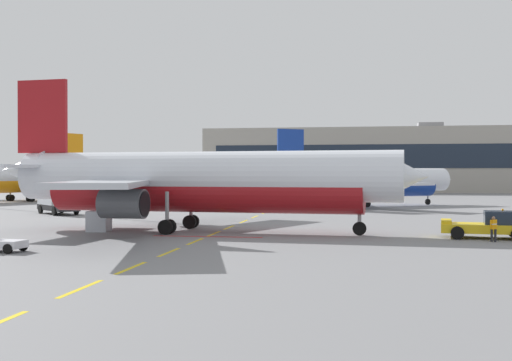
{
  "coord_description": "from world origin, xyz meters",
  "views": [
    {
      "loc": [
        28.75,
        -22.33,
        4.5
      ],
      "look_at": [
        19.54,
        34.33,
        3.87
      ],
      "focal_mm": 44.87,
      "sensor_mm": 36.0,
      "label": 1
    }
  ],
  "objects_px": {
    "ground_power_truck": "(57,199)",
    "uld_cargo_container": "(99,221)",
    "airliner_mid_left": "(13,178)",
    "ground_crew_worker": "(494,227)",
    "pushback_tug": "(489,225)",
    "airliner_far_center": "(365,182)",
    "airliner_foreground": "(197,181)"
  },
  "relations": [
    {
      "from": "pushback_tug",
      "to": "airliner_far_center",
      "type": "xyz_separation_m",
      "value": [
        -8.19,
        42.99,
        2.44
      ]
    },
    {
      "from": "ground_crew_worker",
      "to": "airliner_far_center",
      "type": "bearing_deg",
      "value": 100.04
    },
    {
      "from": "airliner_mid_left",
      "to": "uld_cargo_container",
      "type": "height_order",
      "value": "airliner_mid_left"
    },
    {
      "from": "ground_power_truck",
      "to": "ground_crew_worker",
      "type": "relative_size",
      "value": 4.0
    },
    {
      "from": "ground_power_truck",
      "to": "uld_cargo_container",
      "type": "relative_size",
      "value": 3.95
    },
    {
      "from": "airliner_mid_left",
      "to": "ground_power_truck",
      "type": "relative_size",
      "value": 4.79
    },
    {
      "from": "ground_power_truck",
      "to": "ground_crew_worker",
      "type": "xyz_separation_m",
      "value": [
        41.78,
        -22.24,
        -0.69
      ]
    },
    {
      "from": "airliner_foreground",
      "to": "pushback_tug",
      "type": "relative_size",
      "value": 5.53
    },
    {
      "from": "airliner_foreground",
      "to": "airliner_far_center",
      "type": "relative_size",
      "value": 1.27
    },
    {
      "from": "airliner_mid_left",
      "to": "uld_cargo_container",
      "type": "bearing_deg",
      "value": -53.92
    },
    {
      "from": "uld_cargo_container",
      "to": "ground_crew_worker",
      "type": "bearing_deg",
      "value": -5.72
    },
    {
      "from": "airliner_foreground",
      "to": "ground_crew_worker",
      "type": "xyz_separation_m",
      "value": [
        21.17,
        -4.04,
        -3.0
      ]
    },
    {
      "from": "airliner_mid_left",
      "to": "airliner_far_center",
      "type": "relative_size",
      "value": 1.17
    },
    {
      "from": "airliner_foreground",
      "to": "airliner_mid_left",
      "type": "xyz_separation_m",
      "value": [
        -42.33,
        46.61,
        -0.2
      ]
    },
    {
      "from": "airliner_foreground",
      "to": "airliner_mid_left",
      "type": "relative_size",
      "value": 1.09
    },
    {
      "from": "airliner_far_center",
      "to": "uld_cargo_container",
      "type": "height_order",
      "value": "airliner_far_center"
    },
    {
      "from": "pushback_tug",
      "to": "uld_cargo_container",
      "type": "height_order",
      "value": "pushback_tug"
    },
    {
      "from": "airliner_mid_left",
      "to": "airliner_far_center",
      "type": "height_order",
      "value": "airliner_mid_left"
    },
    {
      "from": "airliner_mid_left",
      "to": "ground_crew_worker",
      "type": "distance_m",
      "value": 81.27
    },
    {
      "from": "pushback_tug",
      "to": "uld_cargo_container",
      "type": "xyz_separation_m",
      "value": [
        -28.86,
        0.61,
        -0.1
      ]
    },
    {
      "from": "ground_power_truck",
      "to": "ground_crew_worker",
      "type": "distance_m",
      "value": 47.33
    },
    {
      "from": "airliner_mid_left",
      "to": "ground_power_truck",
      "type": "distance_m",
      "value": 35.83
    },
    {
      "from": "ground_power_truck",
      "to": "ground_crew_worker",
      "type": "bearing_deg",
      "value": -28.02
    },
    {
      "from": "ground_power_truck",
      "to": "uld_cargo_container",
      "type": "xyz_separation_m",
      "value": [
        13.1,
        -19.36,
        -0.85
      ]
    },
    {
      "from": "airliner_foreground",
      "to": "ground_crew_worker",
      "type": "relative_size",
      "value": 20.77
    },
    {
      "from": "airliner_foreground",
      "to": "uld_cargo_container",
      "type": "relative_size",
      "value": 20.53
    },
    {
      "from": "ground_crew_worker",
      "to": "uld_cargo_container",
      "type": "distance_m",
      "value": 28.82
    },
    {
      "from": "airliner_mid_left",
      "to": "ground_crew_worker",
      "type": "xyz_separation_m",
      "value": [
        63.5,
        -50.65,
        -2.79
      ]
    },
    {
      "from": "airliner_foreground",
      "to": "ground_power_truck",
      "type": "xyz_separation_m",
      "value": [
        -20.61,
        18.2,
        -2.3
      ]
    },
    {
      "from": "airliner_foreground",
      "to": "pushback_tug",
      "type": "xyz_separation_m",
      "value": [
        21.35,
        -1.78,
        -3.05
      ]
    },
    {
      "from": "airliner_mid_left",
      "to": "ground_crew_worker",
      "type": "bearing_deg",
      "value": -38.58
    },
    {
      "from": "pushback_tug",
      "to": "airliner_far_center",
      "type": "bearing_deg",
      "value": 100.79
    }
  ]
}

